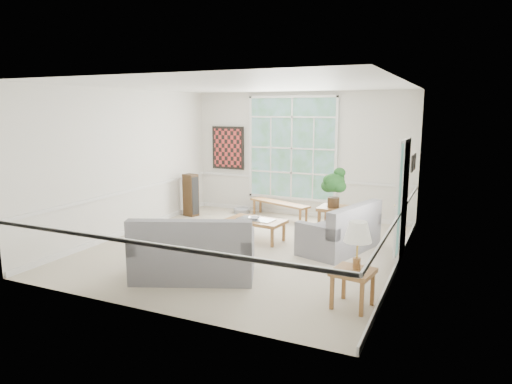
# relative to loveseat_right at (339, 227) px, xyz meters

# --- Properties ---
(floor) EXTENTS (5.50, 6.00, 0.01)m
(floor) POSITION_rel_loveseat_right_xyz_m (-1.61, -0.61, -0.45)
(floor) COLOR #BCB099
(floor) RESTS_ON ground
(ceiling) EXTENTS (5.50, 6.00, 0.02)m
(ceiling) POSITION_rel_loveseat_right_xyz_m (-1.61, -0.61, 2.56)
(ceiling) COLOR white
(ceiling) RESTS_ON ground
(wall_back) EXTENTS (5.50, 0.02, 3.00)m
(wall_back) POSITION_rel_loveseat_right_xyz_m (-1.61, 2.39, 1.06)
(wall_back) COLOR silver
(wall_back) RESTS_ON ground
(wall_front) EXTENTS (5.50, 0.02, 3.00)m
(wall_front) POSITION_rel_loveseat_right_xyz_m (-1.61, -3.61, 1.06)
(wall_front) COLOR silver
(wall_front) RESTS_ON ground
(wall_left) EXTENTS (0.02, 6.00, 3.00)m
(wall_left) POSITION_rel_loveseat_right_xyz_m (-4.36, -0.61, 1.06)
(wall_left) COLOR silver
(wall_left) RESTS_ON ground
(wall_right) EXTENTS (0.02, 6.00, 3.00)m
(wall_right) POSITION_rel_loveseat_right_xyz_m (1.14, -0.61, 1.06)
(wall_right) COLOR silver
(wall_right) RESTS_ON ground
(window_back) EXTENTS (2.30, 0.08, 2.40)m
(window_back) POSITION_rel_loveseat_right_xyz_m (-1.81, 2.35, 1.21)
(window_back) COLOR white
(window_back) RESTS_ON wall_back
(entry_door) EXTENTS (0.08, 0.90, 2.10)m
(entry_door) POSITION_rel_loveseat_right_xyz_m (1.10, -0.01, 0.61)
(entry_door) COLOR white
(entry_door) RESTS_ON floor
(door_sidelight) EXTENTS (0.08, 0.26, 1.90)m
(door_sidelight) POSITION_rel_loveseat_right_xyz_m (1.10, -0.64, 0.71)
(door_sidelight) COLOR white
(door_sidelight) RESTS_ON wall_right
(wall_art) EXTENTS (0.90, 0.06, 1.10)m
(wall_art) POSITION_rel_loveseat_right_xyz_m (-3.56, 2.34, 1.16)
(wall_art) COLOR maroon
(wall_art) RESTS_ON wall_back
(wall_frame_near) EXTENTS (0.04, 0.26, 0.32)m
(wall_frame_near) POSITION_rel_loveseat_right_xyz_m (1.10, 1.14, 1.11)
(wall_frame_near) COLOR black
(wall_frame_near) RESTS_ON wall_right
(wall_frame_far) EXTENTS (0.04, 0.26, 0.32)m
(wall_frame_far) POSITION_rel_loveseat_right_xyz_m (1.10, 1.54, 1.11)
(wall_frame_far) COLOR black
(wall_frame_far) RESTS_ON wall_right
(loveseat_right) EXTENTS (1.30, 1.82, 0.89)m
(loveseat_right) POSITION_rel_loveseat_right_xyz_m (0.00, 0.00, 0.00)
(loveseat_right) COLOR gray
(loveseat_right) RESTS_ON floor
(loveseat_front) EXTENTS (2.06, 1.59, 1.00)m
(loveseat_front) POSITION_rel_loveseat_right_xyz_m (-1.71, -2.29, 0.05)
(loveseat_front) COLOR gray
(loveseat_front) RESTS_ON floor
(coffee_table) EXTENTS (1.21, 0.74, 0.43)m
(coffee_table) POSITION_rel_loveseat_right_xyz_m (-1.67, -0.07, -0.23)
(coffee_table) COLOR olive
(coffee_table) RESTS_ON floor
(pewter_bowl) EXTENTS (0.35, 0.35, 0.07)m
(pewter_bowl) POSITION_rel_loveseat_right_xyz_m (-1.69, -0.11, 0.02)
(pewter_bowl) COLOR #9E9EA3
(pewter_bowl) RESTS_ON coffee_table
(window_bench) EXTENTS (1.68, 0.89, 0.39)m
(window_bench) POSITION_rel_loveseat_right_xyz_m (-1.94, 1.88, -0.25)
(window_bench) COLOR olive
(window_bench) RESTS_ON floor
(end_table) EXTENTS (0.62, 0.62, 0.61)m
(end_table) POSITION_rel_loveseat_right_xyz_m (-0.34, 0.91, -0.14)
(end_table) COLOR olive
(end_table) RESTS_ON floor
(houseplant) EXTENTS (0.50, 0.50, 0.83)m
(houseplant) POSITION_rel_loveseat_right_xyz_m (-0.35, 0.84, 0.58)
(houseplant) COLOR #215821
(houseplant) RESTS_ON end_table
(side_table) EXTENTS (0.58, 0.58, 0.52)m
(side_table) POSITION_rel_loveseat_right_xyz_m (0.79, -2.39, -0.19)
(side_table) COLOR olive
(side_table) RESTS_ON floor
(table_lamp) EXTENTS (0.40, 0.40, 0.63)m
(table_lamp) POSITION_rel_loveseat_right_xyz_m (0.81, -2.31, 0.39)
(table_lamp) COLOR white
(table_lamp) RESTS_ON side_table
(pet_bed) EXTENTS (0.48, 0.48, 0.13)m
(pet_bed) POSITION_rel_loveseat_right_xyz_m (-3.01, 2.01, -0.38)
(pet_bed) COLOR gray
(pet_bed) RESTS_ON floor
(floor_speaker) EXTENTS (0.37, 0.32, 1.03)m
(floor_speaker) POSITION_rel_loveseat_right_xyz_m (-4.01, 1.23, 0.07)
(floor_speaker) COLOR #382412
(floor_speaker) RESTS_ON floor
(cat) EXTENTS (0.41, 0.39, 0.16)m
(cat) POSITION_rel_loveseat_right_xyz_m (0.08, 0.58, 0.09)
(cat) COLOR black
(cat) RESTS_ON loveseat_right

